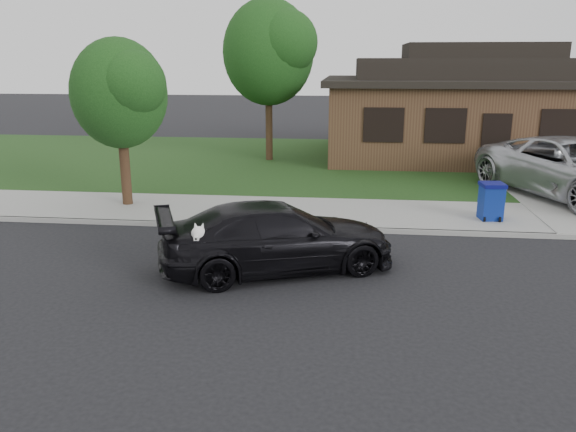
# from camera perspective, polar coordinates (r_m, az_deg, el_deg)

# --- Properties ---
(ground) EXTENTS (120.00, 120.00, 0.00)m
(ground) POSITION_cam_1_polar(r_m,az_deg,el_deg) (10.71, 12.42, -7.27)
(ground) COLOR black
(ground) RESTS_ON ground
(sidewalk) EXTENTS (60.00, 3.00, 0.12)m
(sidewalk) POSITION_cam_1_polar(r_m,az_deg,el_deg) (15.41, 10.58, 0.11)
(sidewalk) COLOR gray
(sidewalk) RESTS_ON ground
(curb) EXTENTS (60.00, 0.12, 0.12)m
(curb) POSITION_cam_1_polar(r_m,az_deg,el_deg) (13.97, 11.00, -1.51)
(curb) COLOR gray
(curb) RESTS_ON ground
(lawn) EXTENTS (60.00, 13.00, 0.13)m
(lawn) POSITION_cam_1_polar(r_m,az_deg,el_deg) (23.21, 9.21, 5.33)
(lawn) COLOR #193814
(lawn) RESTS_ON ground
(driveway) EXTENTS (4.50, 13.00, 0.14)m
(driveway) POSITION_cam_1_polar(r_m,az_deg,el_deg) (21.48, 25.81, 3.18)
(driveway) COLOR gray
(driveway) RESTS_ON ground
(sedan) EXTENTS (5.08, 3.52, 1.37)m
(sedan) POSITION_cam_1_polar(r_m,az_deg,el_deg) (11.19, -1.11, -2.16)
(sedan) COLOR black
(sedan) RESTS_ON ground
(minivan) EXTENTS (5.13, 6.90, 1.74)m
(minivan) POSITION_cam_1_polar(r_m,az_deg,el_deg) (18.66, 27.02, 4.33)
(minivan) COLOR #B3B5BA
(minivan) RESTS_ON driveway
(recycling_bin) EXTENTS (0.63, 0.65, 0.95)m
(recycling_bin) POSITION_cam_1_polar(r_m,az_deg,el_deg) (15.33, 19.94, 1.44)
(recycling_bin) COLOR navy
(recycling_bin) RESTS_ON sidewalk
(house) EXTENTS (12.60, 8.60, 4.65)m
(house) POSITION_cam_1_polar(r_m,az_deg,el_deg) (25.44, 18.38, 10.33)
(house) COLOR #422B1C
(house) RESTS_ON ground
(tree_0) EXTENTS (3.78, 3.60, 6.34)m
(tree_0) POSITION_cam_1_polar(r_m,az_deg,el_deg) (22.92, -1.63, 16.48)
(tree_0) COLOR #332114
(tree_0) RESTS_ON ground
(tree_2) EXTENTS (2.73, 2.60, 4.59)m
(tree_2) POSITION_cam_1_polar(r_m,az_deg,el_deg) (16.18, -16.51, 12.00)
(tree_2) COLOR #332114
(tree_2) RESTS_ON ground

